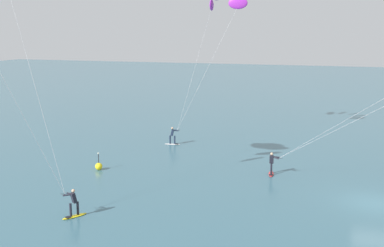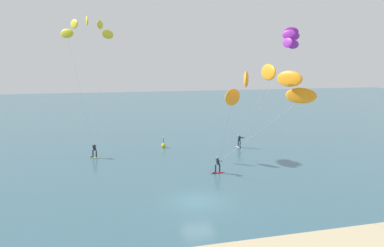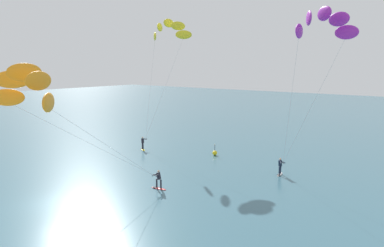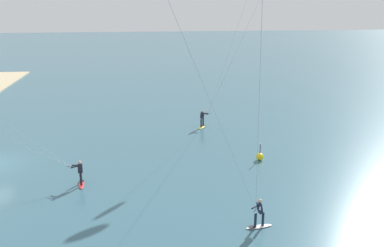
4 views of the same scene
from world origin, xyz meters
The scene contains 5 objects.
ground_plane centered at (0.00, 0.00, 0.00)m, with size 240.00×240.00×0.00m, color #386070.
kitesurfer_nearshore centered at (15.05, 13.80, 13.18)m, with size 7.19×6.97×14.95m.
kitesurfer_mid_water centered at (3.75, -3.61, 9.02)m, with size 6.74×12.44×10.69m.
kitesurfer_far_out centered at (-7.78, 21.85, 14.60)m, with size 6.56×7.05×16.46m.
marker_buoy centered at (1.11, 19.90, 0.30)m, with size 0.56×0.56×1.38m.
Camera 2 is at (-7.88, -27.36, 10.69)m, focal length 35.52 mm.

